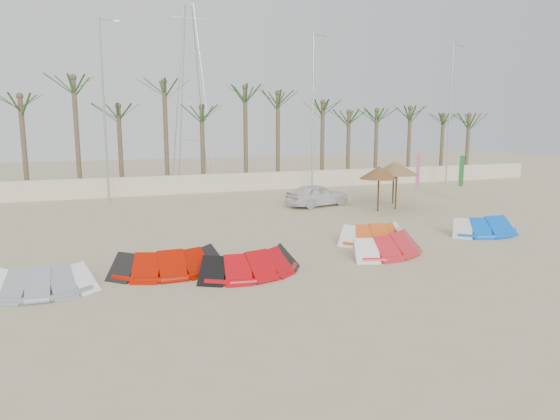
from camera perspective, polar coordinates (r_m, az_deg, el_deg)
name	(u,v)px	position (r m, az deg, el deg)	size (l,w,h in m)	color
ground	(353,283)	(15.33, 8.31, -8.31)	(120.00, 120.00, 0.00)	#BEB08E
boundary_wall	(197,184)	(35.62, -9.46, 2.97)	(60.00, 0.30, 1.30)	beige
palm_line	(200,101)	(37.04, -9.18, 12.21)	(52.00, 4.00, 7.70)	brown
lamp_b	(104,108)	(32.67, -19.43, 10.97)	(1.25, 0.14, 11.00)	#A5A8AD
lamp_c	(313,110)	(36.07, 3.83, 11.31)	(1.25, 0.14, 11.00)	#A5A8AD
lamp_d	(450,112)	(42.59, 18.86, 10.56)	(1.25, 0.14, 11.00)	#A5A8AD
pylon	(194,183)	(41.73, -9.82, 3.02)	(3.00, 3.00, 14.00)	#A5A8AD
kite_grey	(41,278)	(15.82, -25.66, -7.04)	(2.99, 1.67, 0.90)	gray
kite_red_left	(168,259)	(16.63, -12.73, -5.51)	(3.60, 1.56, 0.90)	#A30F00
kite_red_mid	(249,260)	(16.14, -3.59, -5.75)	(3.75, 2.21, 0.90)	#B3080E
kite_red_right	(384,241)	(19.11, 11.83, -3.50)	(4.04, 2.77, 0.90)	red
kite_orange	(371,232)	(20.56, 10.38, -2.54)	(3.10, 1.78, 0.90)	#D65519
kite_blue	(482,224)	(23.69, 22.05, -1.48)	(3.50, 1.62, 0.90)	blue
parasol_left	(397,169)	(28.82, 13.22, 4.63)	(2.39, 2.39, 2.67)	#4C331E
parasol_mid	(379,173)	(27.91, 11.25, 4.21)	(2.16, 2.16, 2.51)	#4C331E
parasol_right	(394,167)	(30.90, 12.89, 4.80)	(2.10, 2.10, 2.58)	#4C331E
flag_pink	(418,172)	(31.82, 15.54, 4.21)	(0.43, 0.19, 3.18)	#A5A8AD
flag_green	(461,172)	(33.57, 19.98, 4.06)	(0.45, 0.06, 3.00)	#A5A8AD
car	(317,195)	(29.42, 4.28, 1.72)	(1.56, 3.89, 1.32)	silver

